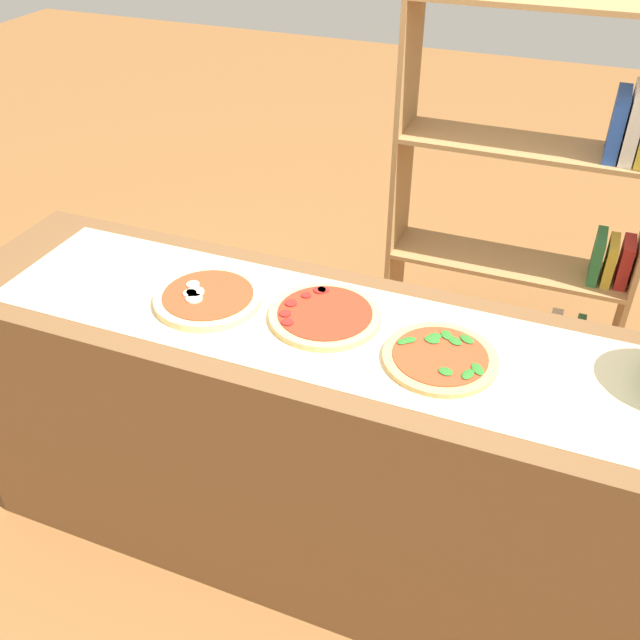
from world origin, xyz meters
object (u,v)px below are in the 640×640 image
(pizza_pepperoni_1, at_px, (325,315))
(pizza_spinach_2, at_px, (440,357))
(pizza_mozzarella_0, at_px, (208,298))
(bookshelf, at_px, (548,226))

(pizza_pepperoni_1, distance_m, pizza_spinach_2, 0.33)
(pizza_mozzarella_0, xyz_separation_m, pizza_pepperoni_1, (0.32, 0.04, -0.00))
(pizza_pepperoni_1, xyz_separation_m, pizza_spinach_2, (0.32, -0.06, -0.00))
(pizza_pepperoni_1, bearing_deg, bookshelf, 67.53)
(pizza_spinach_2, bearing_deg, pizza_mozzarella_0, 178.60)
(pizza_mozzarella_0, distance_m, pizza_pepperoni_1, 0.32)
(pizza_mozzarella_0, height_order, pizza_spinach_2, pizza_mozzarella_0)
(pizza_pepperoni_1, relative_size, bookshelf, 0.20)
(pizza_pepperoni_1, bearing_deg, pizza_spinach_2, -10.46)
(pizza_spinach_2, distance_m, bookshelf, 1.22)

